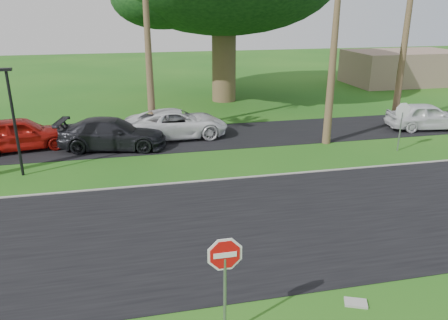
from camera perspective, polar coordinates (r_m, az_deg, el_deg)
ground at (r=12.92m, az=-5.10°, el=-13.49°), size 120.00×120.00×0.00m
road at (r=14.63m, az=-6.16°, el=-9.24°), size 120.00×8.00×0.02m
parking_strip at (r=24.34m, az=-9.03°, el=2.59°), size 120.00×5.00×0.02m
curb at (r=18.26m, az=-7.64°, el=-3.14°), size 120.00×0.12×0.06m
stop_sign_near at (r=9.54m, az=0.11°, el=-13.89°), size 1.05×0.07×2.62m
stop_sign_far at (r=23.56m, az=22.23°, el=5.25°), size 1.05×0.07×2.62m
streetlight_right at (r=20.32m, az=-25.80°, el=5.19°), size 0.45×0.25×4.64m
building_far at (r=44.93m, az=22.27°, el=11.13°), size 10.00×6.00×3.00m
car_red at (r=24.53m, az=-25.08°, el=3.11°), size 5.21×2.83×1.68m
car_dark at (r=23.13m, az=-14.35°, el=3.32°), size 5.72×3.12×1.57m
car_minivan at (r=24.51m, az=-6.19°, el=4.73°), size 5.77×2.86×1.57m
car_pickup at (r=28.68m, az=24.93°, el=5.20°), size 4.83×2.50×1.57m
utility_slab at (r=11.91m, az=16.83°, el=-17.42°), size 0.64×0.54×0.06m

